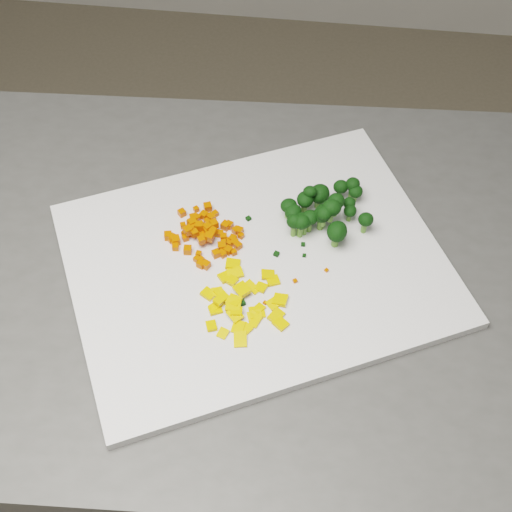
# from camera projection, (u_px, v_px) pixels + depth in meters

# --- Properties ---
(counter_block) EXTENTS (0.98, 0.71, 0.90)m
(counter_block) POSITION_uv_depth(u_px,v_px,m) (248.00, 414.00, 1.30)
(counter_block) COLOR #42423F
(counter_block) RESTS_ON ground
(cutting_board) EXTENTS (0.59, 0.54, 0.01)m
(cutting_board) POSITION_uv_depth(u_px,v_px,m) (256.00, 264.00, 0.93)
(cutting_board) COLOR silver
(cutting_board) RESTS_ON counter_block
(carrot_pile) EXTENTS (0.11, 0.11, 0.03)m
(carrot_pile) POSITION_uv_depth(u_px,v_px,m) (204.00, 231.00, 0.94)
(carrot_pile) COLOR #C33D02
(carrot_pile) RESTS_ON cutting_board
(pepper_pile) EXTENTS (0.12, 0.12, 0.02)m
(pepper_pile) POSITION_uv_depth(u_px,v_px,m) (242.00, 296.00, 0.88)
(pepper_pile) COLOR #E8A70C
(pepper_pile) RESTS_ON cutting_board
(broccoli_pile) EXTENTS (0.13, 0.13, 0.06)m
(broccoli_pile) POSITION_uv_depth(u_px,v_px,m) (325.00, 204.00, 0.95)
(broccoli_pile) COLOR black
(broccoli_pile) RESTS_ON cutting_board
(carrot_cube_0) EXTENTS (0.01, 0.01, 0.01)m
(carrot_cube_0) POSITION_uv_depth(u_px,v_px,m) (197.00, 218.00, 0.97)
(carrot_cube_0) COLOR #C33D02
(carrot_cube_0) RESTS_ON carrot_pile
(carrot_cube_1) EXTENTS (0.01, 0.01, 0.01)m
(carrot_cube_1) POSITION_uv_depth(u_px,v_px,m) (208.00, 224.00, 0.96)
(carrot_cube_1) COLOR #C33D02
(carrot_cube_1) RESTS_ON carrot_pile
(carrot_cube_2) EXTENTS (0.01, 0.01, 0.01)m
(carrot_cube_2) POSITION_uv_depth(u_px,v_px,m) (201.00, 226.00, 0.96)
(carrot_cube_2) COLOR #C33D02
(carrot_cube_2) RESTS_ON carrot_pile
(carrot_cube_3) EXTENTS (0.01, 0.01, 0.01)m
(carrot_cube_3) POSITION_uv_depth(u_px,v_px,m) (168.00, 236.00, 0.95)
(carrot_cube_3) COLOR #C33D02
(carrot_cube_3) RESTS_ON carrot_pile
(carrot_cube_4) EXTENTS (0.01, 0.01, 0.01)m
(carrot_cube_4) POSITION_uv_depth(u_px,v_px,m) (227.00, 250.00, 0.93)
(carrot_cube_4) COLOR #C33D02
(carrot_cube_4) RESTS_ON carrot_pile
(carrot_cube_5) EXTENTS (0.01, 0.01, 0.01)m
(carrot_cube_5) POSITION_uv_depth(u_px,v_px,m) (176.00, 240.00, 0.94)
(carrot_cube_5) COLOR #C33D02
(carrot_cube_5) RESTS_ON carrot_pile
(carrot_cube_6) EXTENTS (0.01, 0.01, 0.01)m
(carrot_cube_6) POSITION_uv_depth(u_px,v_px,m) (229.00, 225.00, 0.96)
(carrot_cube_6) COLOR #C33D02
(carrot_cube_6) RESTS_ON carrot_pile
(carrot_cube_7) EXTENTS (0.01, 0.01, 0.01)m
(carrot_cube_7) POSITION_uv_depth(u_px,v_px,m) (210.00, 217.00, 0.97)
(carrot_cube_7) COLOR #C33D02
(carrot_cube_7) RESTS_ON carrot_pile
(carrot_cube_8) EXTENTS (0.01, 0.01, 0.01)m
(carrot_cube_8) POSITION_uv_depth(u_px,v_px,m) (201.00, 260.00, 0.93)
(carrot_cube_8) COLOR #C33D02
(carrot_cube_8) RESTS_ON carrot_pile
(carrot_cube_9) EXTENTS (0.01, 0.01, 0.01)m
(carrot_cube_9) POSITION_uv_depth(u_px,v_px,m) (214.00, 224.00, 0.95)
(carrot_cube_9) COLOR #C33D02
(carrot_cube_9) RESTS_ON carrot_pile
(carrot_cube_10) EXTENTS (0.01, 0.01, 0.01)m
(carrot_cube_10) POSITION_uv_depth(u_px,v_px,m) (220.00, 234.00, 0.95)
(carrot_cube_10) COLOR #C33D02
(carrot_cube_10) RESTS_ON carrot_pile
(carrot_cube_11) EXTENTS (0.01, 0.01, 0.01)m
(carrot_cube_11) POSITION_uv_depth(u_px,v_px,m) (207.00, 221.00, 0.97)
(carrot_cube_11) COLOR #C33D02
(carrot_cube_11) RESTS_ON carrot_pile
(carrot_cube_12) EXTENTS (0.01, 0.01, 0.01)m
(carrot_cube_12) POSITION_uv_depth(u_px,v_px,m) (199.00, 234.00, 0.95)
(carrot_cube_12) COLOR #C33D02
(carrot_cube_12) RESTS_ON carrot_pile
(carrot_cube_13) EXTENTS (0.01, 0.01, 0.01)m
(carrot_cube_13) POSITION_uv_depth(u_px,v_px,m) (212.00, 218.00, 0.97)
(carrot_cube_13) COLOR #C33D02
(carrot_cube_13) RESTS_ON carrot_pile
(carrot_cube_14) EXTENTS (0.01, 0.01, 0.01)m
(carrot_cube_14) POSITION_uv_depth(u_px,v_px,m) (203.00, 239.00, 0.95)
(carrot_cube_14) COLOR #C33D02
(carrot_cube_14) RESTS_ON carrot_pile
(carrot_cube_15) EXTENTS (0.01, 0.01, 0.01)m
(carrot_cube_15) POSITION_uv_depth(u_px,v_px,m) (201.00, 240.00, 0.93)
(carrot_cube_15) COLOR #C33D02
(carrot_cube_15) RESTS_ON carrot_pile
(carrot_cube_16) EXTENTS (0.01, 0.01, 0.01)m
(carrot_cube_16) POSITION_uv_depth(u_px,v_px,m) (238.00, 246.00, 0.94)
(carrot_cube_16) COLOR #C33D02
(carrot_cube_16) RESTS_ON carrot_pile
(carrot_cube_17) EXTENTS (0.01, 0.01, 0.01)m
(carrot_cube_17) POSITION_uv_depth(u_px,v_px,m) (206.00, 265.00, 0.92)
(carrot_cube_17) COLOR #C33D02
(carrot_cube_17) RESTS_ON carrot_pile
(carrot_cube_18) EXTENTS (0.01, 0.01, 0.01)m
(carrot_cube_18) POSITION_uv_depth(u_px,v_px,m) (209.00, 235.00, 0.94)
(carrot_cube_18) COLOR #C33D02
(carrot_cube_18) RESTS_ON carrot_pile
(carrot_cube_19) EXTENTS (0.01, 0.01, 0.01)m
(carrot_cube_19) POSITION_uv_depth(u_px,v_px,m) (188.00, 250.00, 0.93)
(carrot_cube_19) COLOR #C33D02
(carrot_cube_19) RESTS_ON carrot_pile
(carrot_cube_20) EXTENTS (0.01, 0.01, 0.01)m
(carrot_cube_20) POSITION_uv_depth(u_px,v_px,m) (182.00, 213.00, 0.97)
(carrot_cube_20) COLOR #C33D02
(carrot_cube_20) RESTS_ON carrot_pile
(carrot_cube_21) EXTENTS (0.01, 0.01, 0.01)m
(carrot_cube_21) POSITION_uv_depth(u_px,v_px,m) (193.00, 233.00, 0.95)
(carrot_cube_21) COLOR #C33D02
(carrot_cube_21) RESTS_ON carrot_pile
(carrot_cube_22) EXTENTS (0.01, 0.01, 0.01)m
(carrot_cube_22) POSITION_uv_depth(u_px,v_px,m) (224.00, 237.00, 0.95)
(carrot_cube_22) COLOR #C33D02
(carrot_cube_22) RESTS_ON carrot_pile
(carrot_cube_23) EXTENTS (0.01, 0.01, 0.01)m
(carrot_cube_23) POSITION_uv_depth(u_px,v_px,m) (226.00, 226.00, 0.96)
(carrot_cube_23) COLOR #C33D02
(carrot_cube_23) RESTS_ON carrot_pile
(carrot_cube_24) EXTENTS (0.01, 0.01, 0.01)m
(carrot_cube_24) POSITION_uv_depth(u_px,v_px,m) (173.00, 238.00, 0.95)
(carrot_cube_24) COLOR #C33D02
(carrot_cube_24) RESTS_ON carrot_pile
(carrot_cube_25) EXTENTS (0.01, 0.01, 0.01)m
(carrot_cube_25) POSITION_uv_depth(u_px,v_px,m) (222.00, 253.00, 0.93)
(carrot_cube_25) COLOR #C33D02
(carrot_cube_25) RESTS_ON carrot_pile
(carrot_cube_26) EXTENTS (0.01, 0.01, 0.01)m
(carrot_cube_26) POSITION_uv_depth(u_px,v_px,m) (193.00, 231.00, 0.95)
(carrot_cube_26) COLOR #C33D02
(carrot_cube_26) RESTS_ON carrot_pile
(carrot_cube_27) EXTENTS (0.01, 0.01, 0.01)m
(carrot_cube_27) POSITION_uv_depth(u_px,v_px,m) (233.00, 239.00, 0.95)
(carrot_cube_27) COLOR #C33D02
(carrot_cube_27) RESTS_ON carrot_pile
(carrot_cube_28) EXTENTS (0.01, 0.01, 0.01)m
(carrot_cube_28) POSITION_uv_depth(u_px,v_px,m) (211.00, 223.00, 0.96)
(carrot_cube_28) COLOR #C33D02
(carrot_cube_28) RESTS_ON carrot_pile
(carrot_cube_29) EXTENTS (0.01, 0.01, 0.01)m
(carrot_cube_29) POSITION_uv_depth(u_px,v_px,m) (207.00, 227.00, 0.94)
(carrot_cube_29) COLOR #C33D02
(carrot_cube_29) RESTS_ON carrot_pile
(carrot_cube_30) EXTENTS (0.01, 0.01, 0.01)m
(carrot_cube_30) POSITION_uv_depth(u_px,v_px,m) (216.00, 254.00, 0.93)
(carrot_cube_30) COLOR #C33D02
(carrot_cube_30) RESTS_ON carrot_pile
(carrot_cube_31) EXTENTS (0.01, 0.01, 0.01)m
(carrot_cube_31) POSITION_uv_depth(u_px,v_px,m) (203.00, 237.00, 0.94)
(carrot_cube_31) COLOR #C33D02
(carrot_cube_31) RESTS_ON carrot_pile
(carrot_cube_32) EXTENTS (0.01, 0.01, 0.01)m
(carrot_cube_32) POSITION_uv_depth(u_px,v_px,m) (208.00, 207.00, 0.98)
(carrot_cube_32) COLOR #C33D02
(carrot_cube_32) RESTS_ON carrot_pile
(carrot_cube_33) EXTENTS (0.01, 0.01, 0.01)m
(carrot_cube_33) POSITION_uv_depth(u_px,v_px,m) (228.00, 250.00, 0.93)
(carrot_cube_33) COLOR #C33D02
(carrot_cube_33) RESTS_ON carrot_pile
(carrot_cube_34) EXTENTS (0.01, 0.01, 0.01)m
(carrot_cube_34) POSITION_uv_depth(u_px,v_px,m) (234.00, 252.00, 0.93)
(carrot_cube_34) COLOR #C33D02
(carrot_cube_34) RESTS_ON carrot_pile
(carrot_cube_35) EXTENTS (0.01, 0.01, 0.01)m
(carrot_cube_35) POSITION_uv_depth(u_px,v_px,m) (206.00, 233.00, 0.95)
(carrot_cube_35) COLOR #C33D02
(carrot_cube_35) RESTS_ON carrot_pile
(carrot_cube_36) EXTENTS (0.01, 0.01, 0.01)m
(carrot_cube_36) POSITION_uv_depth(u_px,v_px,m) (188.00, 230.00, 0.94)
(carrot_cube_36) COLOR #C33D02
(carrot_cube_36) RESTS_ON carrot_pile
(carrot_cube_37) EXTENTS (0.01, 0.01, 0.01)m
(carrot_cube_37) POSITION_uv_depth(u_px,v_px,m) (210.00, 237.00, 0.93)
(carrot_cube_37) COLOR #C33D02
(carrot_cube_37) RESTS_ON carrot_pile
(carrot_cube_38) EXTENTS (0.01, 0.01, 0.01)m
(carrot_cube_38) POSITION_uv_depth(u_px,v_px,m) (208.00, 227.00, 0.96)
(carrot_cube_38) COLOR #C33D02
(carrot_cube_38) RESTS_ON carrot_pile
(carrot_cube_39) EXTENTS (0.01, 0.01, 0.01)m
(carrot_cube_39) POSITION_uv_depth(u_px,v_px,m) (207.00, 230.00, 0.94)
(carrot_cube_39) COLOR #C33D02
(carrot_cube_39) RESTS_ON carrot_pile
(carrot_cube_40) EXTENTS (0.01, 0.01, 0.01)m
(carrot_cube_40) POSITION_uv_depth(u_px,v_px,m) (213.00, 231.00, 0.94)
(carrot_cube_40) COLOR #C33D02
(carrot_cube_40) RESTS_ON carrot_pile
(carrot_cube_41) EXTENTS (0.01, 0.01, 0.01)m
(carrot_cube_41) POSITION_uv_depth(u_px,v_px,m) (199.00, 226.00, 0.95)
(carrot_cube_41) COLOR #C33D02
(carrot_cube_41) RESTS_ON carrot_pile
(carrot_cube_42) EXTENTS (0.01, 0.01, 0.01)m
(carrot_cube_42) POSITION_uv_depth(u_px,v_px,m) (210.00, 235.00, 0.94)
(carrot_cube_42) COLOR #C33D02
(carrot_cube_42) RESTS_ON carrot_pile
(carrot_cube_43) EXTENTS (0.01, 0.01, 0.01)m
(carrot_cube_43) POSITION_uv_depth(u_px,v_px,m) (192.00, 227.00, 0.95)
(carrot_cube_43) COLOR #C33D02
(carrot_cube_43) RESTS_ON carrot_pile
(carrot_cube_44) EXTENTS (0.01, 0.01, 0.01)m
(carrot_cube_44) POSITION_uv_depth(u_px,v_px,m) (176.00, 239.00, 0.95)
(carrot_cube_44) COLOR #C33D02
(carrot_cube_44) RESTS_ON carrot_pile
(carrot_cube_45) EXTENTS (0.01, 0.01, 0.01)m
(carrot_cube_45) POSITION_uv_depth(u_px,v_px,m) (187.00, 233.00, 0.95)
(carrot_cube_45) COLOR #C33D02
(carrot_cube_45) RESTS_ON carrot_pile
(carrot_cube_46) EXTENTS (0.01, 0.01, 0.01)m
(carrot_cube_46) POSITION_uv_depth(u_px,v_px,m) (235.00, 243.00, 0.94)
(carrot_cube_46) COLOR #C33D02
(carrot_cube_46) RESTS_ON carrot_pile
(carrot_cube_47) EXTENTS (0.01, 0.01, 0.01)m
(carrot_cube_47) POSITION_uv_depth(u_px,v_px,m) (194.00, 218.00, 0.97)
(carrot_cube_47) COLOR #C33D02
(carrot_cube_47) RESTS_ON carrot_pile
(carrot_cube_48) EXTENTS (0.01, 0.01, 0.01)m
(carrot_cube_48) POSITION_uv_depth(u_px,v_px,m) (171.00, 240.00, 0.95)
(carrot_cube_48) COLOR #C33D02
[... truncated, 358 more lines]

